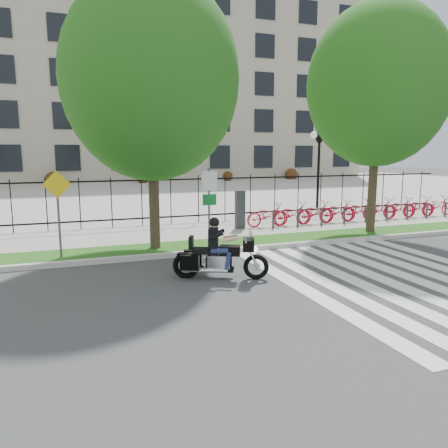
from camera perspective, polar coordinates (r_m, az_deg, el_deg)
name	(u,v)px	position (r m, az deg, el deg)	size (l,w,h in m)	color
ground	(215,301)	(9.52, -1.14, -9.99)	(120.00, 120.00, 0.00)	#3B3B3D
curb	(171,255)	(13.29, -6.90, -4.03)	(60.00, 0.20, 0.15)	#BBB9B0
grass_verge	(165,249)	(14.09, -7.69, -3.26)	(60.00, 1.50, 0.15)	#1D5715
sidewalk	(151,235)	(16.49, -9.56, -1.42)	(60.00, 3.50, 0.15)	#9F9D94
plaza	(107,193)	(33.76, -15.07, 3.94)	(80.00, 34.00, 0.10)	#9F9D94
crosswalk_stripes	(396,278)	(11.91, 21.56, -6.60)	(5.70, 8.00, 0.01)	silver
iron_fence	(142,201)	(18.04, -10.68, 2.94)	(30.00, 0.06, 2.00)	black
office_building	(86,90)	(53.91, -17.53, 16.40)	(60.00, 21.90, 20.15)	gray
lamp_post_right	(319,150)	(24.21, 12.32, 9.42)	(1.06, 0.70, 4.25)	black
street_tree_1	(151,79)	(13.84, -9.54, 18.22)	(5.30, 5.30, 8.20)	#36281D
street_tree_2	(378,85)	(17.41, 19.50, 16.74)	(5.10, 5.10, 8.31)	#36281D
bike_share_station	(358,210)	(19.86, 17.04, 1.76)	(11.07, 0.85, 1.50)	#2D2D33
sign_pole_regulatory	(209,197)	(13.82, -1.94, 3.57)	(0.50, 0.09, 2.50)	#59595B
sign_pole_warning	(58,202)	(13.15, -20.88, 2.65)	(0.78, 0.09, 2.49)	#59595B
motorcycle_rider	(220,254)	(10.93, -0.54, -3.97)	(2.27, 1.30, 1.88)	black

